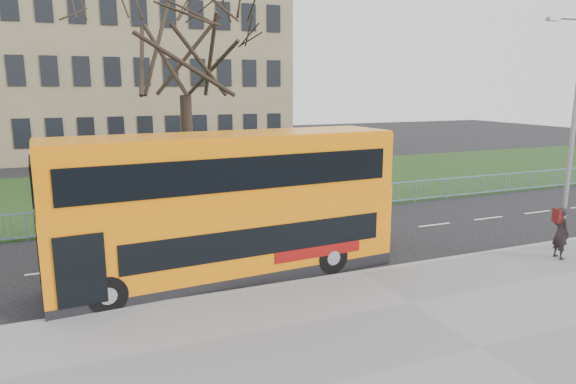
# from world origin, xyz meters

# --- Properties ---
(ground) EXTENTS (120.00, 120.00, 0.00)m
(ground) POSITION_xyz_m (0.00, 0.00, 0.00)
(ground) COLOR black
(ground) RESTS_ON ground
(pavement) EXTENTS (80.00, 10.50, 0.12)m
(pavement) POSITION_xyz_m (0.00, -6.75, 0.06)
(pavement) COLOR slate
(pavement) RESTS_ON ground
(kerb) EXTENTS (80.00, 0.20, 0.14)m
(kerb) POSITION_xyz_m (0.00, -1.55, 0.07)
(kerb) COLOR gray
(kerb) RESTS_ON ground
(grass_verge) EXTENTS (80.00, 15.40, 0.08)m
(grass_verge) POSITION_xyz_m (0.00, 14.30, 0.04)
(grass_verge) COLOR #1A3714
(grass_verge) RESTS_ON ground
(guard_railing) EXTENTS (40.00, 0.12, 1.10)m
(guard_railing) POSITION_xyz_m (0.00, 6.60, 0.55)
(guard_railing) COLOR #6A85BD
(guard_railing) RESTS_ON ground
(bare_tree) EXTENTS (8.95, 8.95, 12.79)m
(bare_tree) POSITION_xyz_m (-3.00, 10.00, 6.47)
(bare_tree) COLOR black
(bare_tree) RESTS_ON grass_verge
(civic_building) EXTENTS (30.00, 15.00, 14.00)m
(civic_building) POSITION_xyz_m (-5.00, 35.00, 7.00)
(civic_building) COLOR #7C6D4F
(civic_building) RESTS_ON ground
(yellow_bus) EXTENTS (10.63, 3.20, 4.39)m
(yellow_bus) POSITION_xyz_m (-3.87, -0.06, 2.36)
(yellow_bus) COLOR orange
(yellow_bus) RESTS_ON ground
(pedestrian) EXTENTS (0.53, 0.71, 1.77)m
(pedestrian) POSITION_xyz_m (6.87, -2.95, 1.01)
(pedestrian) COLOR black
(pedestrian) RESTS_ON pavement
(street_lamp) EXTENTS (1.68, 0.23, 7.91)m
(street_lamp) POSITION_xyz_m (7.63, -2.29, 4.46)
(street_lamp) COLOR gray
(street_lamp) RESTS_ON pavement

